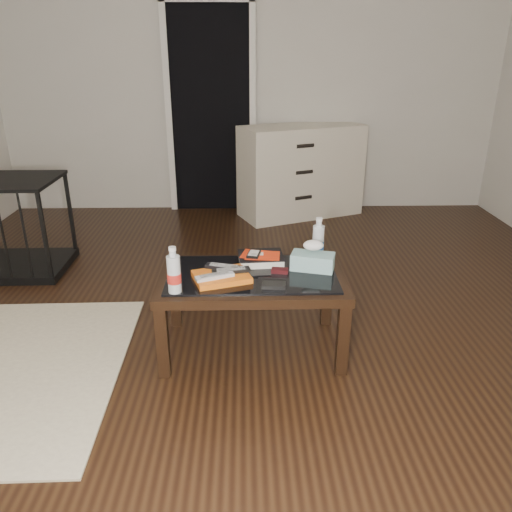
% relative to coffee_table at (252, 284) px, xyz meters
% --- Properties ---
extents(ground, '(5.00, 5.00, 0.00)m').
position_rel_coffee_table_xyz_m(ground, '(0.03, 0.28, -0.40)').
color(ground, black).
rests_on(ground, ground).
extents(room_shell, '(5.00, 5.00, 5.00)m').
position_rel_coffee_table_xyz_m(room_shell, '(0.03, 0.28, 1.22)').
color(room_shell, beige).
rests_on(room_shell, ground).
extents(doorway, '(0.90, 0.08, 2.07)m').
position_rel_coffee_table_xyz_m(doorway, '(-0.37, 2.74, 0.63)').
color(doorway, black).
rests_on(doorway, ground).
extents(coffee_table, '(1.00, 0.60, 0.46)m').
position_rel_coffee_table_xyz_m(coffee_table, '(0.00, 0.00, 0.00)').
color(coffee_table, black).
rests_on(coffee_table, ground).
extents(dresser, '(1.30, 0.92, 0.90)m').
position_rel_coffee_table_xyz_m(dresser, '(0.53, 2.51, 0.05)').
color(dresser, beige).
rests_on(dresser, ground).
extents(pet_crate, '(0.91, 0.61, 0.71)m').
position_rel_coffee_table_xyz_m(pet_crate, '(-1.87, 1.14, -0.17)').
color(pet_crate, black).
rests_on(pet_crate, ground).
extents(magazines, '(0.33, 0.29, 0.03)m').
position_rel_coffee_table_xyz_m(magazines, '(-0.16, -0.08, 0.08)').
color(magazines, orange).
rests_on(magazines, coffee_table).
extents(remote_silver, '(0.20, 0.12, 0.02)m').
position_rel_coffee_table_xyz_m(remote_silver, '(-0.19, -0.12, 0.11)').
color(remote_silver, '#BABAC0').
rests_on(remote_silver, magazines).
extents(remote_black_front, '(0.21, 0.09, 0.02)m').
position_rel_coffee_table_xyz_m(remote_black_front, '(-0.11, -0.05, 0.11)').
color(remote_black_front, black).
rests_on(remote_black_front, magazines).
extents(remote_black_back, '(0.21, 0.11, 0.02)m').
position_rel_coffee_table_xyz_m(remote_black_back, '(-0.15, -0.01, 0.11)').
color(remote_black_back, black).
rests_on(remote_black_back, magazines).
extents(textbook, '(0.26, 0.22, 0.05)m').
position_rel_coffee_table_xyz_m(textbook, '(0.05, 0.15, 0.09)').
color(textbook, black).
rests_on(textbook, coffee_table).
extents(dvd_mailers, '(0.22, 0.18, 0.01)m').
position_rel_coffee_table_xyz_m(dvd_mailers, '(0.04, 0.15, 0.11)').
color(dvd_mailers, red).
rests_on(dvd_mailers, textbook).
extents(ipod, '(0.09, 0.12, 0.02)m').
position_rel_coffee_table_xyz_m(ipod, '(0.01, 0.12, 0.12)').
color(ipod, black).
rests_on(ipod, dvd_mailers).
extents(flip_phone, '(0.10, 0.06, 0.02)m').
position_rel_coffee_table_xyz_m(flip_phone, '(0.15, 0.00, 0.08)').
color(flip_phone, black).
rests_on(flip_phone, coffee_table).
extents(wallet, '(0.13, 0.08, 0.02)m').
position_rel_coffee_table_xyz_m(wallet, '(0.11, -0.17, 0.07)').
color(wallet, black).
rests_on(wallet, coffee_table).
extents(water_bottle_left, '(0.07, 0.07, 0.24)m').
position_rel_coffee_table_xyz_m(water_bottle_left, '(-0.39, -0.22, 0.18)').
color(water_bottle_left, silver).
rests_on(water_bottle_left, coffee_table).
extents(water_bottle_right, '(0.08, 0.08, 0.24)m').
position_rel_coffee_table_xyz_m(water_bottle_right, '(0.38, 0.22, 0.18)').
color(water_bottle_right, silver).
rests_on(water_bottle_right, coffee_table).
extents(tissue_box, '(0.25, 0.18, 0.09)m').
position_rel_coffee_table_xyz_m(tissue_box, '(0.33, 0.05, 0.11)').
color(tissue_box, '#216F7B').
rests_on(tissue_box, coffee_table).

